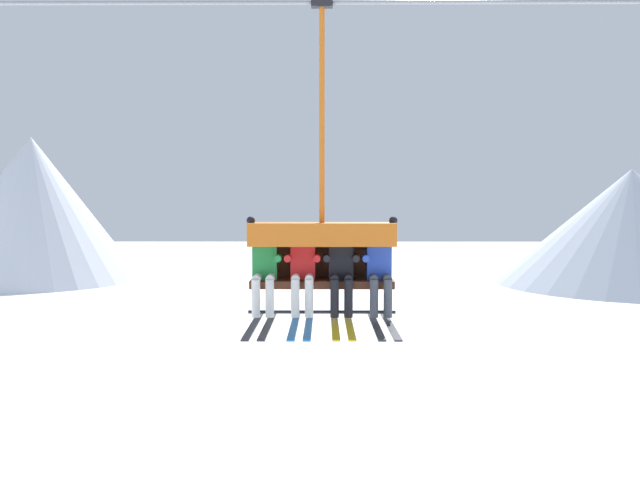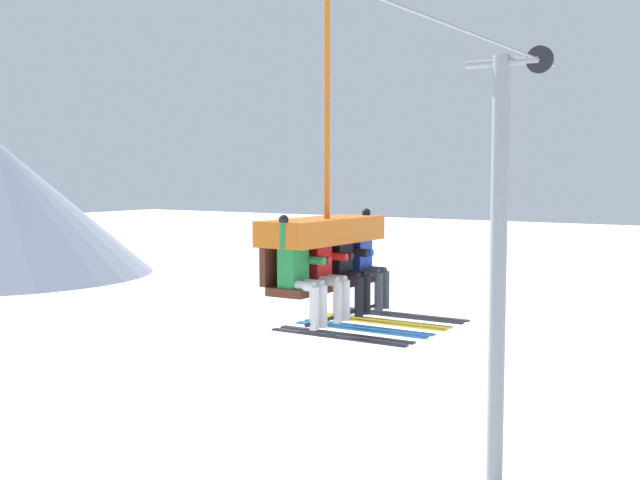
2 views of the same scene
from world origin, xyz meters
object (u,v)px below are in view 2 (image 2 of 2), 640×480
(skier_black, at_px, (348,265))
(lift_tower_far, at_px, (499,263))
(chairlift_chair, at_px, (322,238))
(skier_blue, at_px, (367,260))
(skier_red, at_px, (326,269))
(skier_green, at_px, (302,272))

(skier_black, bearing_deg, lift_tower_far, 6.74)
(lift_tower_far, bearing_deg, chairlift_chair, -175.00)
(skier_black, relative_size, skier_blue, 1.00)
(lift_tower_far, bearing_deg, skier_red, -173.66)
(skier_red, relative_size, skier_blue, 1.00)
(lift_tower_far, distance_m, skier_black, 7.98)
(lift_tower_far, distance_m, skier_green, 8.98)
(skier_green, height_order, skier_black, skier_green)
(skier_green, height_order, skier_red, skier_green)
(chairlift_chair, bearing_deg, skier_black, -41.36)
(skier_red, bearing_deg, skier_green, 179.22)
(skier_blue, bearing_deg, skier_red, -179.61)
(lift_tower_far, bearing_deg, skier_blue, -172.86)
(lift_tower_far, xyz_separation_m, chairlift_chair, (-8.14, -0.71, 1.12))
(skier_blue, bearing_deg, skier_black, -179.22)
(chairlift_chair, bearing_deg, skier_red, -138.64)
(skier_red, xyz_separation_m, skier_black, (0.50, 0.00, 0.00))
(lift_tower_far, xyz_separation_m, skier_green, (-8.89, -0.92, 0.80))
(lift_tower_far, relative_size, skier_red, 5.48)
(lift_tower_far, xyz_separation_m, skier_red, (-8.39, -0.93, 0.78))
(skier_blue, bearing_deg, chairlift_chair, 164.19)
(skier_green, relative_size, skier_black, 1.00)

